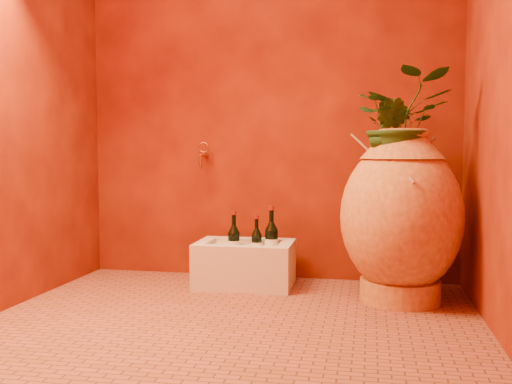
% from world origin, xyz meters
% --- Properties ---
extents(floor, '(2.50, 2.50, 0.00)m').
position_xyz_m(floor, '(0.00, 0.00, 0.00)').
color(floor, brown).
rests_on(floor, ground).
extents(wall_back, '(2.50, 0.02, 2.50)m').
position_xyz_m(wall_back, '(0.00, 1.00, 1.25)').
color(wall_back, '#510F04').
rests_on(wall_back, ground).
extents(wall_left, '(0.02, 2.00, 2.50)m').
position_xyz_m(wall_left, '(-1.25, 0.00, 1.25)').
color(wall_left, '#510F04').
rests_on(wall_left, ground).
extents(wall_right, '(0.02, 2.00, 2.50)m').
position_xyz_m(wall_right, '(1.25, 0.00, 1.25)').
color(wall_right, '#510F04').
rests_on(wall_right, ground).
extents(amphora, '(0.78, 0.78, 0.98)m').
position_xyz_m(amphora, '(0.85, 0.51, 0.49)').
color(amphora, gold).
rests_on(amphora, floor).
extents(stone_basin, '(0.61, 0.42, 0.28)m').
position_xyz_m(stone_basin, '(-0.10, 0.70, 0.14)').
color(stone_basin, beige).
rests_on(stone_basin, floor).
extents(wine_bottle_a, '(0.09, 0.09, 0.35)m').
position_xyz_m(wine_bottle_a, '(0.06, 0.76, 0.28)').
color(wine_bottle_a, black).
rests_on(wine_bottle_a, stone_basin).
extents(wine_bottle_b, '(0.08, 0.08, 0.32)m').
position_xyz_m(wine_bottle_b, '(-0.18, 0.72, 0.27)').
color(wine_bottle_b, black).
rests_on(wine_bottle_b, stone_basin).
extents(wine_bottle_c, '(0.07, 0.07, 0.29)m').
position_xyz_m(wine_bottle_c, '(-0.04, 0.76, 0.26)').
color(wine_bottle_c, black).
rests_on(wine_bottle_c, stone_basin).
extents(wall_tap, '(0.08, 0.16, 0.17)m').
position_xyz_m(wall_tap, '(-0.44, 0.91, 0.84)').
color(wall_tap, '#9C6124').
rests_on(wall_tap, wall_back).
extents(plant_main, '(0.59, 0.54, 0.58)m').
position_xyz_m(plant_main, '(0.84, 0.53, 1.02)').
color(plant_main, '#1A4117').
rests_on(plant_main, amphora).
extents(plant_side, '(0.26, 0.24, 0.38)m').
position_xyz_m(plant_side, '(0.77, 0.45, 0.96)').
color(plant_side, '#1A4117').
rests_on(plant_side, amphora).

